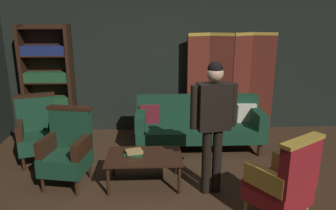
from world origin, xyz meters
TOP-DOWN VIEW (x-y plane):
  - ground_plane at (0.00, 0.00)m, footprint 10.00×10.00m
  - back_wall at (0.00, 2.45)m, footprint 7.20×0.10m
  - folding_screen at (1.26, 2.28)m, footprint 1.71×0.29m
  - bookshelf at (-2.15, 2.20)m, footprint 0.90×0.32m
  - velvet_couch at (0.55, 1.45)m, footprint 2.12×0.78m
  - coffee_table at (-0.34, 0.22)m, footprint 1.00×0.64m
  - armchair_gilt_accent at (1.19, -0.67)m, footprint 0.80×0.80m
  - armchair_wing_left at (-1.37, 0.31)m, footprint 0.68×0.67m
  - armchair_wing_right at (-2.01, 1.04)m, footprint 0.73×0.73m
  - standing_figure at (0.52, -0.00)m, footprint 0.58×0.27m
  - book_green_cloth at (-0.48, 0.26)m, footprint 0.27×0.22m
  - book_tan_leather at (-0.48, 0.26)m, footprint 0.25×0.21m

SIDE VIEW (x-z plane):
  - ground_plane at x=0.00m, z-range 0.00..0.00m
  - coffee_table at x=-0.34m, z-range 0.16..0.58m
  - book_green_cloth at x=-0.48m, z-range 0.42..0.45m
  - velvet_couch at x=0.55m, z-range 0.01..0.89m
  - book_tan_leather at x=-0.48m, z-range 0.45..0.49m
  - armchair_gilt_accent at x=1.19m, z-range -0.03..1.01m
  - armchair_wing_left at x=-1.37m, z-range -0.03..1.01m
  - armchair_wing_right at x=-2.01m, z-range -0.03..1.01m
  - folding_screen at x=1.26m, z-range 0.04..1.94m
  - standing_figure at x=0.52m, z-range 0.17..1.88m
  - bookshelf at x=-2.15m, z-range 0.03..2.08m
  - back_wall at x=0.00m, z-range 0.00..2.80m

